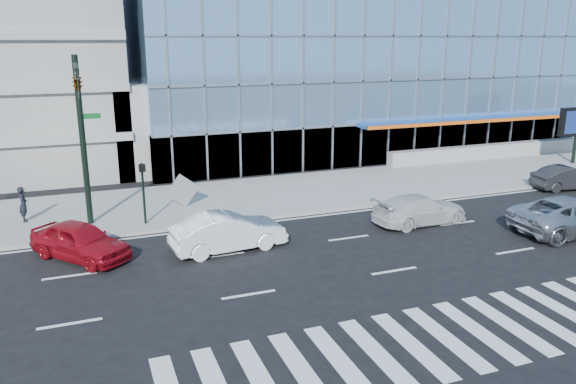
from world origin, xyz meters
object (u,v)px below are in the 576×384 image
ped_signal_post (143,184)px  pedestrian (23,204)px  red_sedan (80,241)px  white_suv (420,209)px  dark_sedan (568,178)px  traffic_signal (79,102)px  white_sedan (228,232)px  tilted_panel (183,190)px  silver_suv (574,215)px

ped_signal_post → pedestrian: ped_signal_post is taller
red_sedan → pedestrian: size_ratio=2.60×
white_suv → dark_sedan: bearing=-83.4°
traffic_signal → white_suv: traffic_signal is taller
white_suv → red_sedan: bearing=81.8°
white_sedan → tilted_panel: 6.63m
red_sedan → tilted_panel: size_ratio=3.52×
pedestrian → red_sedan: bearing=-161.9°
pedestrian → traffic_signal: bearing=-138.9°
dark_sedan → red_sedan: bearing=99.7°
white_suv → white_sedan: white_sedan is taller
dark_sedan → tilted_panel: tilted_panel is taller
ped_signal_post → white_sedan: ped_signal_post is taller
silver_suv → red_sedan: (-21.75, 4.75, -0.07)m
ped_signal_post → red_sedan: bearing=-133.2°
dark_sedan → pedestrian: (-30.23, 4.42, 0.32)m
white_sedan → white_suv: bearing=-94.5°
dark_sedan → ped_signal_post: bearing=92.6°
traffic_signal → pedestrian: traffic_signal is taller
white_suv → dark_sedan: size_ratio=1.14×
white_suv → white_sedan: 9.75m
dark_sedan → red_sedan: red_sedan is taller
white_sedan → red_sedan: white_sedan is taller
silver_suv → white_sedan: bearing=78.7°
traffic_signal → pedestrian: 6.60m
silver_suv → tilted_panel: (-16.48, 10.15, 0.21)m
traffic_signal → white_sedan: 8.65m
traffic_signal → dark_sedan: 27.80m
traffic_signal → pedestrian: size_ratio=4.54×
traffic_signal → ped_signal_post: bearing=8.5°
red_sedan → white_suv: bearing=-43.7°
dark_sedan → tilted_panel: size_ratio=3.33×
white_suv → white_sedan: bearing=86.4°
traffic_signal → silver_suv: 23.16m
white_sedan → red_sedan: 6.12m
ped_signal_post → tilted_panel: size_ratio=2.31×
silver_suv → white_suv: (-6.00, 3.70, -0.14)m
traffic_signal → white_sedan: traffic_signal is taller
traffic_signal → dark_sedan: bearing=-3.3°
white_sedan → tilted_panel: (-0.74, 6.58, 0.24)m
silver_suv → red_sedan: size_ratio=1.34×
ped_signal_post → white_suv: 13.50m
red_sedan → traffic_signal: bearing=39.7°
ped_signal_post → tilted_panel: ped_signal_post is taller
silver_suv → tilted_panel: bearing=59.8°
traffic_signal → ped_signal_post: traffic_signal is taller
red_sedan → white_sedan: bearing=-51.0°
traffic_signal → ped_signal_post: size_ratio=2.67×
pedestrian → white_sedan: bearing=-134.5°
white_suv → red_sedan: (-15.75, 1.05, 0.07)m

